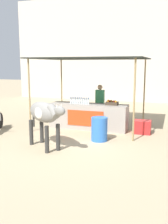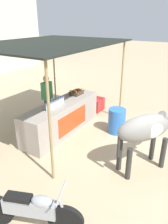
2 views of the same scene
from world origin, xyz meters
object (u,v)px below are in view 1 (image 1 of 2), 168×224
Objects in this scene: fruit_crate at (112,103)px; vendor_behind_counter at (100,104)px; cooler_box at (142,127)px; cow at (44,114)px; stall_counter at (89,116)px; water_barrel at (99,129)px.

vendor_behind_counter reaches higher than fruit_crate.
cooler_box is 0.35× the size of cow.
fruit_crate is at bearing 63.71° from cow.
stall_counter is 6.82× the size of fruit_crate.
water_barrel is at bearing -74.72° from vendor_behind_counter.
vendor_behind_counter reaches higher than cow.
vendor_behind_counter is 0.96× the size of cow.
vendor_behind_counter reaches higher than cooler_box.
water_barrel is (-0.06, -1.52, -0.65)m from fruit_crate.
cooler_box is at bearing -7.19° from fruit_crate.
cow is at bearing -136.27° from water_barrel.
cow reaches higher than fruit_crate.
stall_counter is 1.06m from fruit_crate.
vendor_behind_counter is 2.13× the size of water_barrel.
fruit_crate is 0.27× the size of vendor_behind_counter.
stall_counter reaches higher than water_barrel.
fruit_crate is at bearing -46.74° from vendor_behind_counter.
water_barrel is (0.61, -2.22, -0.46)m from vendor_behind_counter.
cooler_box is at bearing 46.03° from cow.
stall_counter is 0.87m from vendor_behind_counter.
fruit_crate is at bearing 172.81° from cooler_box.
cooler_box is (2.06, -0.10, -0.24)m from stall_counter.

